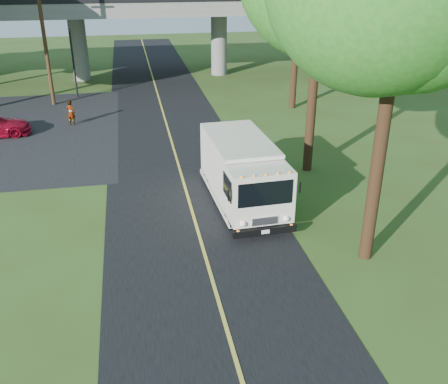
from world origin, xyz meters
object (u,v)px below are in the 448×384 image
object	(u,v)px
utility_pole	(44,38)
pedestrian	(71,113)
step_van	(242,171)
traffic_signal	(72,54)

from	to	relation	value
utility_pole	pedestrian	size ratio (longest dim) A/B	5.74
step_van	pedestrian	size ratio (longest dim) A/B	4.23
utility_pole	pedestrian	distance (m)	6.66
traffic_signal	pedestrian	bearing A→B (deg)	-88.58
traffic_signal	utility_pole	size ratio (longest dim) A/B	0.58
traffic_signal	pedestrian	world-z (taller)	traffic_signal
step_van	pedestrian	world-z (taller)	step_van
step_van	pedestrian	bearing A→B (deg)	119.30
utility_pole	pedestrian	world-z (taller)	utility_pole
pedestrian	utility_pole	bearing A→B (deg)	-48.50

